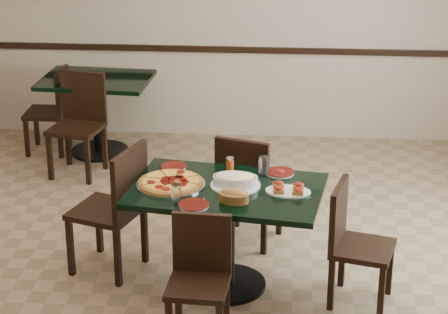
# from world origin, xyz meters

# --- Properties ---
(floor) EXTENTS (5.50, 5.50, 0.00)m
(floor) POSITION_xyz_m (0.00, 0.00, 0.00)
(floor) COLOR #866A4D
(floor) RESTS_ON ground
(room_shell) EXTENTS (5.50, 5.50, 5.50)m
(room_shell) POSITION_xyz_m (1.02, 1.73, 1.17)
(room_shell) COLOR silver
(room_shell) RESTS_ON floor
(main_table) EXTENTS (1.38, 1.00, 0.75)m
(main_table) POSITION_xyz_m (0.10, -0.29, 0.57)
(main_table) COLOR black
(main_table) RESTS_ON floor
(back_table) EXTENTS (1.06, 0.81, 0.75)m
(back_table) POSITION_xyz_m (-1.31, 2.17, 0.52)
(back_table) COLOR black
(back_table) RESTS_ON floor
(chair_far) EXTENTS (0.52, 0.52, 0.89)m
(chair_far) POSITION_xyz_m (0.20, 0.36, 0.50)
(chair_far) COLOR black
(chair_far) RESTS_ON floor
(chair_near) EXTENTS (0.39, 0.39, 0.80)m
(chair_near) POSITION_xyz_m (-0.03, -0.88, 0.44)
(chair_near) COLOR black
(chair_near) RESTS_ON floor
(chair_right) EXTENTS (0.48, 0.48, 0.84)m
(chair_right) POSITION_xyz_m (0.94, -0.40, 0.47)
(chair_right) COLOR black
(chair_right) RESTS_ON floor
(chair_left) EXTENTS (0.57, 0.57, 0.96)m
(chair_left) POSITION_xyz_m (-0.69, -0.12, 0.54)
(chair_left) COLOR black
(chair_left) RESTS_ON floor
(back_chair_near) EXTENTS (0.51, 0.51, 0.92)m
(back_chair_near) POSITION_xyz_m (-1.38, 1.70, 0.52)
(back_chair_near) COLOR black
(back_chair_near) RESTS_ON floor
(back_chair_left) EXTENTS (0.39, 0.39, 0.83)m
(back_chair_left) POSITION_xyz_m (-1.74, 2.17, 0.46)
(back_chair_left) COLOR black
(back_chair_left) RESTS_ON floor
(pepperoni_pizza) EXTENTS (0.47, 0.47, 0.04)m
(pepperoni_pizza) POSITION_xyz_m (-0.28, -0.26, 0.77)
(pepperoni_pizza) COLOR silver
(pepperoni_pizza) RESTS_ON main_table
(lasagna_casserole) EXTENTS (0.34, 0.34, 0.09)m
(lasagna_casserole) POSITION_xyz_m (0.15, -0.25, 0.80)
(lasagna_casserole) COLOR silver
(lasagna_casserole) RESTS_ON main_table
(bread_basket) EXTENTS (0.22, 0.18, 0.09)m
(bread_basket) POSITION_xyz_m (0.16, -0.50, 0.79)
(bread_basket) COLOR brown
(bread_basket) RESTS_ON main_table
(bruschetta_platter) EXTENTS (0.33, 0.25, 0.05)m
(bruschetta_platter) POSITION_xyz_m (0.51, -0.33, 0.77)
(bruschetta_platter) COLOR silver
(bruschetta_platter) RESTS_ON main_table
(side_plate_near) EXTENTS (0.20, 0.20, 0.02)m
(side_plate_near) POSITION_xyz_m (-0.09, -0.59, 0.76)
(side_plate_near) COLOR silver
(side_plate_near) RESTS_ON main_table
(side_plate_far_r) EXTENTS (0.20, 0.20, 0.03)m
(side_plate_far_r) POSITION_xyz_m (0.45, -0.01, 0.76)
(side_plate_far_r) COLOR silver
(side_plate_far_r) RESTS_ON main_table
(side_plate_far_l) EXTENTS (0.18, 0.18, 0.02)m
(side_plate_far_l) POSITION_xyz_m (-0.30, 0.04, 0.76)
(side_plate_far_l) COLOR silver
(side_plate_far_l) RESTS_ON main_table
(napkin_setting) EXTENTS (0.18, 0.18, 0.01)m
(napkin_setting) POSITION_xyz_m (-0.09, -0.56, 0.75)
(napkin_setting) COLOR white
(napkin_setting) RESTS_ON main_table
(water_glass_a) EXTENTS (0.06, 0.06, 0.14)m
(water_glass_a) POSITION_xyz_m (0.33, -0.06, 0.82)
(water_glass_a) COLOR silver
(water_glass_a) RESTS_ON main_table
(water_glass_b) EXTENTS (0.06, 0.06, 0.13)m
(water_glass_b) POSITION_xyz_m (-0.21, -0.55, 0.82)
(water_glass_b) COLOR silver
(water_glass_b) RESTS_ON main_table
(pepper_shaker) EXTENTS (0.05, 0.05, 0.09)m
(pepper_shaker) POSITION_xyz_m (0.10, 0.03, 0.80)
(pepper_shaker) COLOR #B53C13
(pepper_shaker) RESTS_ON main_table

